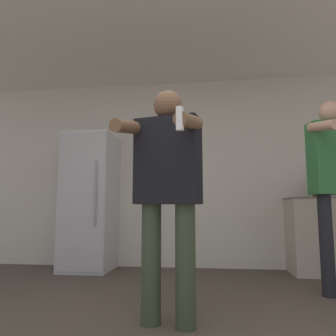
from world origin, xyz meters
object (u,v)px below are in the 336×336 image
(refrigerator, at_px, (90,201))
(person_woman_foreground, at_px, (167,183))
(person_man_side, at_px, (335,174))
(bottle_tall_gin, at_px, (316,187))
(bottle_red_label, at_px, (327,190))

(refrigerator, bearing_deg, person_woman_foreground, -56.47)
(person_man_side, bearing_deg, bottle_tall_gin, 81.42)
(refrigerator, height_order, bottle_tall_gin, refrigerator)
(bottle_red_label, bearing_deg, person_woman_foreground, -130.78)
(refrigerator, height_order, person_woman_foreground, refrigerator)
(person_woman_foreground, bearing_deg, refrigerator, 123.53)
(bottle_red_label, height_order, person_man_side, person_man_side)
(refrigerator, height_order, person_man_side, person_man_side)
(person_woman_foreground, height_order, person_man_side, person_man_side)
(refrigerator, bearing_deg, bottle_tall_gin, 2.35)
(refrigerator, distance_m, person_man_side, 2.86)
(person_woman_foreground, distance_m, person_man_side, 1.72)
(refrigerator, height_order, bottle_red_label, refrigerator)
(bottle_tall_gin, distance_m, person_woman_foreground, 2.56)
(refrigerator, xyz_separation_m, bottle_red_label, (2.97, 0.12, 0.13))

